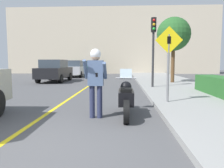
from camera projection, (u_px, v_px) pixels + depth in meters
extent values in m
plane|color=#4C4C4F|center=(28.00, 151.00, 3.63)|extent=(80.00, 80.00, 0.00)
cube|color=gray|center=(219.00, 104.00, 7.35)|extent=(4.40, 44.00, 0.14)
cube|color=yellow|center=(74.00, 96.00, 9.63)|extent=(0.12, 36.00, 0.01)
cube|color=beige|center=(112.00, 41.00, 29.04)|extent=(28.00, 1.20, 8.73)
cylinder|color=black|center=(126.00, 112.00, 5.21)|extent=(0.14, 0.58, 0.58)
cylinder|color=black|center=(126.00, 100.00, 6.90)|extent=(0.14, 0.58, 0.58)
cube|color=black|center=(126.00, 97.00, 6.03)|extent=(0.40, 1.16, 0.36)
sphere|color=black|center=(126.00, 87.00, 6.17)|extent=(0.32, 0.32, 0.32)
cube|color=black|center=(126.00, 90.00, 5.75)|extent=(0.28, 0.48, 0.10)
cylinder|color=silver|center=(126.00, 78.00, 6.56)|extent=(0.62, 0.03, 0.03)
cube|color=silver|center=(126.00, 74.00, 6.63)|extent=(0.36, 0.12, 0.31)
cylinder|color=#282D4C|center=(92.00, 102.00, 5.77)|extent=(0.14, 0.14, 0.86)
cylinder|color=#282D4C|center=(100.00, 102.00, 5.76)|extent=(0.14, 0.14, 0.86)
cube|color=slate|center=(96.00, 73.00, 5.69)|extent=(0.40, 0.22, 0.66)
cylinder|color=slate|center=(85.00, 69.00, 5.59)|extent=(0.09, 0.40, 0.51)
cylinder|color=slate|center=(105.00, 71.00, 5.55)|extent=(0.09, 0.46, 0.46)
sphere|color=tan|center=(96.00, 56.00, 5.64)|extent=(0.24, 0.24, 0.24)
sphere|color=white|center=(96.00, 54.00, 5.64)|extent=(0.28, 0.28, 0.28)
cube|color=black|center=(97.00, 75.00, 5.41)|extent=(0.06, 0.05, 0.11)
cylinder|color=slate|center=(168.00, 68.00, 7.29)|extent=(0.08, 0.08, 2.25)
cube|color=yellow|center=(169.00, 40.00, 7.18)|extent=(0.91, 0.02, 0.91)
cube|color=black|center=(169.00, 40.00, 7.16)|extent=(0.12, 0.01, 0.24)
cylinder|color=#2D2D30|center=(153.00, 53.00, 11.77)|extent=(0.12, 0.12, 3.71)
cube|color=black|center=(154.00, 25.00, 11.60)|extent=(0.26, 0.22, 0.76)
sphere|color=red|center=(154.00, 20.00, 11.46)|extent=(0.14, 0.14, 0.14)
sphere|color=gold|center=(154.00, 24.00, 11.48)|extent=(0.14, 0.14, 0.14)
sphere|color=green|center=(154.00, 29.00, 11.51)|extent=(0.14, 0.14, 0.14)
cylinder|color=brown|center=(173.00, 64.00, 14.59)|extent=(0.24, 0.24, 2.43)
sphere|color=#285B28|center=(174.00, 34.00, 14.40)|extent=(2.21, 2.21, 2.21)
cylinder|color=black|center=(50.00, 76.00, 18.17)|extent=(0.22, 0.64, 0.64)
cylinder|color=black|center=(70.00, 76.00, 18.08)|extent=(0.22, 0.64, 0.64)
cylinder|color=black|center=(38.00, 79.00, 15.58)|extent=(0.22, 0.64, 0.64)
cylinder|color=black|center=(61.00, 79.00, 15.49)|extent=(0.22, 0.64, 0.64)
cube|color=black|center=(55.00, 73.00, 16.79)|extent=(1.80, 4.20, 0.76)
cube|color=#38424C|center=(54.00, 64.00, 16.56)|extent=(1.58, 2.18, 0.60)
cylinder|color=black|center=(70.00, 73.00, 23.71)|extent=(0.22, 0.64, 0.64)
cylinder|color=black|center=(85.00, 73.00, 23.62)|extent=(0.22, 0.64, 0.64)
cylinder|color=black|center=(64.00, 74.00, 21.12)|extent=(0.22, 0.64, 0.64)
cylinder|color=black|center=(81.00, 74.00, 21.03)|extent=(0.22, 0.64, 0.64)
cube|color=silver|center=(75.00, 70.00, 22.33)|extent=(1.80, 4.20, 0.76)
cube|color=#38424C|center=(75.00, 63.00, 22.10)|extent=(1.58, 2.18, 0.60)
cylinder|color=black|center=(85.00, 71.00, 29.35)|extent=(0.22, 0.64, 0.64)
cylinder|color=black|center=(98.00, 71.00, 29.26)|extent=(0.22, 0.64, 0.64)
cylinder|color=black|center=(82.00, 72.00, 26.76)|extent=(0.22, 0.64, 0.64)
cylinder|color=black|center=(95.00, 72.00, 26.67)|extent=(0.22, 0.64, 0.64)
cube|color=#1E6033|center=(90.00, 69.00, 27.97)|extent=(1.80, 4.20, 0.76)
cube|color=#38424C|center=(90.00, 63.00, 27.74)|extent=(1.58, 2.18, 0.60)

